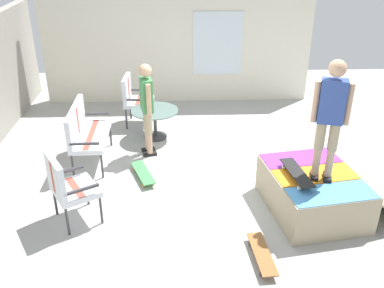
# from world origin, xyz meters

# --- Properties ---
(ground_plane) EXTENTS (12.00, 12.00, 0.10)m
(ground_plane) POSITION_xyz_m (0.00, 0.00, -0.05)
(ground_plane) COLOR #A8A8A3
(house_facade) EXTENTS (0.23, 6.00, 2.47)m
(house_facade) POSITION_xyz_m (3.80, 0.49, 1.24)
(house_facade) COLOR silver
(house_facade) RESTS_ON ground_plane
(skate_ramp) EXTENTS (1.75, 2.17, 0.60)m
(skate_ramp) POSITION_xyz_m (-0.74, -1.42, 0.30)
(skate_ramp) COLOR tan
(skate_ramp) RESTS_ON ground_plane
(patio_bench) EXTENTS (1.26, 0.57, 1.02)m
(patio_bench) POSITION_xyz_m (0.85, 2.12, 0.62)
(patio_bench) COLOR #38383D
(patio_bench) RESTS_ON ground_plane
(patio_chair_near_house) EXTENTS (0.66, 0.59, 1.02)m
(patio_chair_near_house) POSITION_xyz_m (2.43, 1.42, 0.61)
(patio_chair_near_house) COLOR #38383D
(patio_chair_near_house) RESTS_ON ground_plane
(patio_chair_by_wall) EXTENTS (0.81, 0.79, 1.02)m
(patio_chair_by_wall) POSITION_xyz_m (-0.89, 2.04, 0.61)
(patio_chair_by_wall) COLOR #38383D
(patio_chair_by_wall) RESTS_ON ground_plane
(patio_table) EXTENTS (0.90, 0.90, 0.57)m
(patio_table) POSITION_xyz_m (1.76, 0.96, 0.40)
(patio_table) COLOR #38383D
(patio_table) RESTS_ON ground_plane
(person_watching) EXTENTS (0.47, 0.30, 1.66)m
(person_watching) POSITION_xyz_m (1.10, 1.05, 0.97)
(person_watching) COLOR black
(person_watching) RESTS_ON ground_plane
(person_skater) EXTENTS (0.31, 0.46, 1.66)m
(person_skater) POSITION_xyz_m (-0.84, -1.43, 1.57)
(person_skater) COLOR black
(person_skater) RESTS_ON skate_ramp
(skateboard_by_bench) EXTENTS (0.82, 0.46, 0.10)m
(skateboard_by_bench) POSITION_xyz_m (0.25, 1.11, 0.08)
(skateboard_by_bench) COLOR #3F8C4C
(skateboard_by_bench) RESTS_ON ground_plane
(skateboard_spare) EXTENTS (0.81, 0.27, 0.10)m
(skateboard_spare) POSITION_xyz_m (-1.77, -0.48, 0.08)
(skateboard_spare) COLOR brown
(skateboard_spare) RESTS_ON ground_plane
(skateboard_on_ramp) EXTENTS (0.82, 0.31, 0.10)m
(skateboard_on_ramp) POSITION_xyz_m (-0.84, -1.09, 0.68)
(skateboard_on_ramp) COLOR black
(skateboard_on_ramp) RESTS_ON skate_ramp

